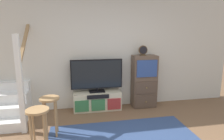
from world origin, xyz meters
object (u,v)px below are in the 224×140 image
side_cabinet (144,81)px  bar_stool_near (38,121)px  media_console (97,101)px  television (97,75)px  bar_stool_far (50,108)px  desk_clock (143,51)px

side_cabinet → bar_stool_near: size_ratio=1.78×
media_console → television: television is taller
side_cabinet → media_console: bearing=-179.5°
bar_stool_far → television: bearing=47.3°
desk_clock → bar_stool_far: 2.43m
bar_stool_far → side_cabinet: bearing=25.7°
media_console → side_cabinet: (1.15, 0.01, 0.42)m
side_cabinet → desk_clock: bearing=-165.4°
television → side_cabinet: 1.17m
side_cabinet → bar_stool_near: side_cabinet is taller
desk_clock → media_console: bearing=179.8°
desk_clock → bar_stool_far: size_ratio=0.33×
bar_stool_near → desk_clock: bearing=34.6°
desk_clock → bar_stool_near: 2.75m
side_cabinet → bar_stool_near: (-2.21, -1.50, -0.10)m
bar_stool_near → side_cabinet: bearing=34.2°
bar_stool_near → bar_stool_far: same height
media_console → side_cabinet: 1.23m
television → bar_stool_near: bearing=-125.0°
television → desk_clock: size_ratio=5.09×
television → desk_clock: desk_clock is taller
side_cabinet → bar_stool_near: bearing=-145.8°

